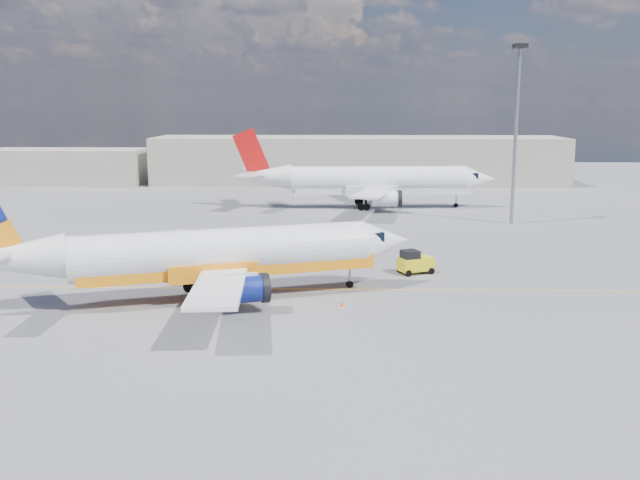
{
  "coord_description": "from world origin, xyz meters",
  "views": [
    {
      "loc": [
        1.74,
        -49.16,
        13.91
      ],
      "look_at": [
        0.29,
        4.49,
        3.5
      ],
      "focal_mm": 40.0,
      "sensor_mm": 36.0,
      "label": 1
    }
  ],
  "objects_px": {
    "main_jet": "(209,255)",
    "gse_tug": "(415,262)",
    "second_jet": "(370,181)",
    "traffic_cone": "(342,304)"
  },
  "relations": [
    {
      "from": "main_jet",
      "to": "traffic_cone",
      "type": "height_order",
      "value": "main_jet"
    },
    {
      "from": "second_jet",
      "to": "gse_tug",
      "type": "relative_size",
      "value": 11.11
    },
    {
      "from": "main_jet",
      "to": "gse_tug",
      "type": "relative_size",
      "value": 10.14
    },
    {
      "from": "main_jet",
      "to": "second_jet",
      "type": "relative_size",
      "value": 0.91
    },
    {
      "from": "main_jet",
      "to": "gse_tug",
      "type": "bearing_deg",
      "value": 9.08
    },
    {
      "from": "traffic_cone",
      "to": "second_jet",
      "type": "bearing_deg",
      "value": 85.29
    },
    {
      "from": "gse_tug",
      "to": "traffic_cone",
      "type": "relative_size",
      "value": 6.33
    },
    {
      "from": "main_jet",
      "to": "gse_tug",
      "type": "distance_m",
      "value": 17.63
    },
    {
      "from": "second_jet",
      "to": "gse_tug",
      "type": "distance_m",
      "value": 37.4
    },
    {
      "from": "main_jet",
      "to": "gse_tug",
      "type": "height_order",
      "value": "main_jet"
    }
  ]
}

